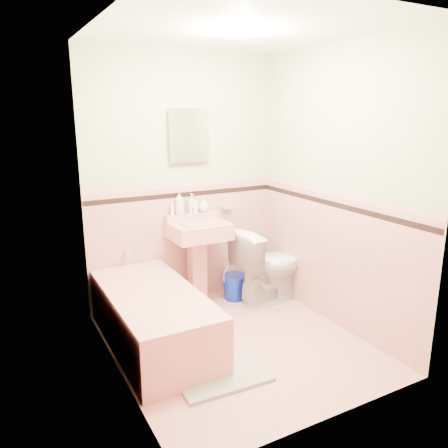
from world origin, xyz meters
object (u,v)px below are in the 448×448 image
toilet (269,265)px  bucket (235,287)px  soap_bottle_right (203,205)px  shoe (204,372)px  bathtub (154,320)px  soap_bottle_left (179,203)px  sink (200,265)px  soap_bottle_mid (192,203)px  medicine_cabinet (189,136)px

toilet → bucket: size_ratio=2.94×
soap_bottle_right → shoe: size_ratio=0.86×
bathtub → soap_bottle_left: (0.55, 0.71, 0.83)m
sink → soap_bottle_mid: bearing=87.3°
soap_bottle_left → sink: bearing=-54.9°
bathtub → bucket: (1.07, 0.50, -0.09)m
soap_bottle_mid → shoe: size_ratio=1.21×
sink → toilet: bearing=-18.7°
toilet → sink: bearing=65.4°
soap_bottle_mid → bucket: 1.00m
soap_bottle_mid → shoe: bearing=-111.5°
medicine_cabinet → bucket: size_ratio=1.83×
sink → soap_bottle_right: size_ratio=6.20×
soap_bottle_right → shoe: 1.79m
sink → medicine_cabinet: bearing=90.0°
medicine_cabinet → soap_bottle_left: size_ratio=2.05×
soap_bottle_left → bucket: 1.08m
medicine_cabinet → bucket: (0.39, -0.24, -1.57)m
soap_bottle_right → soap_bottle_left: bearing=180.0°
shoe → soap_bottle_right: bearing=78.1°
medicine_cabinet → toilet: bearing=-32.9°
bathtub → sink: (0.68, 0.53, 0.21)m
shoe → soap_bottle_mid: bearing=82.6°
bathtub → medicine_cabinet: bearing=47.4°
soap_bottle_right → medicine_cabinet: bearing=167.6°
bucket → toilet: bearing=-35.2°
sink → medicine_cabinet: 1.28m
soap_bottle_mid → shoe: 1.76m
medicine_cabinet → bucket: medicine_cabinet is taller
sink → soap_bottle_left: size_ratio=3.71×
sink → soap_bottle_mid: (0.01, 0.18, 0.59)m
sink → bucket: bearing=-4.0°
medicine_cabinet → soap_bottle_left: bearing=-166.7°
soap_bottle_right → toilet: soap_bottle_right is taller
medicine_cabinet → shoe: 2.22m
soap_bottle_left → soap_bottle_right: soap_bottle_left is taller
medicine_cabinet → toilet: (0.68, -0.44, -1.31)m
toilet → medicine_cabinet: bearing=51.2°
sink → medicine_cabinet: (0.00, 0.21, 1.26)m
bathtub → medicine_cabinet: medicine_cabinet is taller
sink → soap_bottle_right: bearing=52.8°
sink → soap_bottle_mid: 0.62m
soap_bottle_mid → toilet: bearing=-31.4°
medicine_cabinet → toilet: medicine_cabinet is taller
soap_bottle_left → bucket: soap_bottle_left is taller
soap_bottle_right → bucket: 0.93m
sink → soap_bottle_right: (0.14, 0.18, 0.57)m
bucket → soap_bottle_mid: bearing=151.7°
soap_bottle_right → bucket: (0.26, -0.21, -0.87)m
bathtub → sink: size_ratio=1.72×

